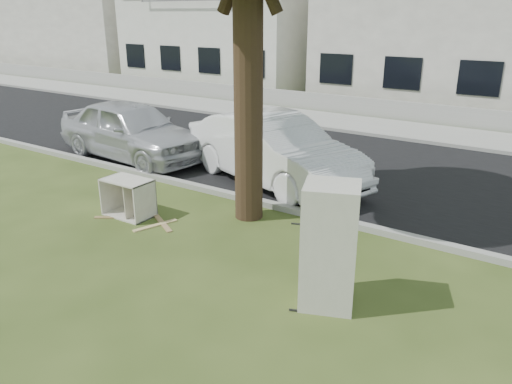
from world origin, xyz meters
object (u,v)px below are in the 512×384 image
Objects in this scene: car_center at (273,150)px; car_left at (131,130)px; cabinet at (128,198)px; fridge at (329,246)px.

car_left is at bearing 113.54° from car_center.
car_left is at bearing 134.87° from cabinet.
cabinet is at bearing 150.31° from fridge.
car_center is (-3.35, 3.98, -0.07)m from fridge.
cabinet is 4.21m from car_left.
car_center reaches higher than cabinet.
car_left reaches higher than cabinet.
fridge is 4.72m from cabinet.
fridge reaches higher than car_left.
cabinet is 0.21× the size of car_left.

